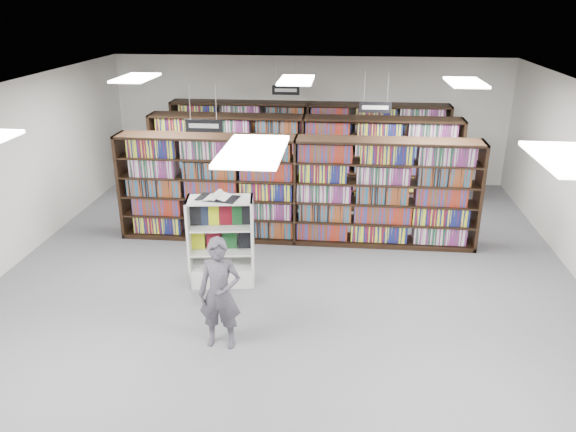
# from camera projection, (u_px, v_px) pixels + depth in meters

# --- Properties ---
(floor) EXTENTS (12.00, 12.00, 0.00)m
(floor) POSITION_uv_depth(u_px,v_px,m) (285.00, 287.00, 9.46)
(floor) COLOR #515256
(floor) RESTS_ON ground
(ceiling) EXTENTS (10.00, 12.00, 0.10)m
(ceiling) POSITION_uv_depth(u_px,v_px,m) (285.00, 96.00, 8.29)
(ceiling) COLOR silver
(ceiling) RESTS_ON wall_back
(wall_back) EXTENTS (10.00, 0.10, 3.20)m
(wall_back) POSITION_uv_depth(u_px,v_px,m) (309.00, 120.00, 14.43)
(wall_back) COLOR silver
(wall_back) RESTS_ON ground
(bookshelf_row_near) EXTENTS (7.00, 0.60, 2.10)m
(bookshelf_row_near) POSITION_uv_depth(u_px,v_px,m) (296.00, 190.00, 10.93)
(bookshelf_row_near) COLOR black
(bookshelf_row_near) RESTS_ON floor
(bookshelf_row_mid) EXTENTS (7.00, 0.60, 2.10)m
(bookshelf_row_mid) POSITION_uv_depth(u_px,v_px,m) (303.00, 162.00, 12.78)
(bookshelf_row_mid) COLOR black
(bookshelf_row_mid) RESTS_ON floor
(bookshelf_row_far) EXTENTS (7.00, 0.60, 2.10)m
(bookshelf_row_far) POSITION_uv_depth(u_px,v_px,m) (308.00, 144.00, 14.35)
(bookshelf_row_far) COLOR black
(bookshelf_row_far) RESTS_ON floor
(aisle_sign_left) EXTENTS (0.65, 0.02, 0.80)m
(aisle_sign_left) POSITION_uv_depth(u_px,v_px,m) (204.00, 125.00, 9.60)
(aisle_sign_left) COLOR #B2B2B7
(aisle_sign_left) RESTS_ON ceiling
(aisle_sign_right) EXTENTS (0.65, 0.02, 0.80)m
(aisle_sign_right) POSITION_uv_depth(u_px,v_px,m) (375.00, 106.00, 11.17)
(aisle_sign_right) COLOR #B2B2B7
(aisle_sign_right) RESTS_ON ceiling
(aisle_sign_center) EXTENTS (0.65, 0.02, 0.80)m
(aisle_sign_center) POSITION_uv_depth(u_px,v_px,m) (286.00, 89.00, 13.21)
(aisle_sign_center) COLOR #B2B2B7
(aisle_sign_center) RESTS_ON ceiling
(troffer_front_center) EXTENTS (0.60, 1.20, 0.04)m
(troffer_front_center) POSITION_uv_depth(u_px,v_px,m) (253.00, 151.00, 5.52)
(troffer_front_center) COLOR white
(troffer_front_center) RESTS_ON ceiling
(troffer_front_right) EXTENTS (0.60, 1.20, 0.04)m
(troffer_front_right) POSITION_uv_depth(u_px,v_px,m) (570.00, 159.00, 5.25)
(troffer_front_right) COLOR white
(troffer_front_right) RESTS_ON ceiling
(troffer_back_left) EXTENTS (0.60, 1.20, 0.04)m
(troffer_back_left) POSITION_uv_depth(u_px,v_px,m) (136.00, 78.00, 10.43)
(troffer_back_left) COLOR white
(troffer_back_left) RESTS_ON ceiling
(troffer_back_center) EXTENTS (0.60, 1.20, 0.04)m
(troffer_back_center) POSITION_uv_depth(u_px,v_px,m) (296.00, 80.00, 10.15)
(troffer_back_center) COLOR white
(troffer_back_center) RESTS_ON ceiling
(troffer_back_right) EXTENTS (0.60, 1.20, 0.04)m
(troffer_back_right) POSITION_uv_depth(u_px,v_px,m) (466.00, 83.00, 9.88)
(troffer_back_right) COLOR white
(troffer_back_right) RESTS_ON ceiling
(endcap_display) EXTENTS (1.15, 0.69, 1.52)m
(endcap_display) POSITION_uv_depth(u_px,v_px,m) (222.00, 254.00, 9.50)
(endcap_display) COLOR silver
(endcap_display) RESTS_ON floor
(open_book) EXTENTS (0.71, 0.48, 0.13)m
(open_book) POSITION_uv_depth(u_px,v_px,m) (217.00, 197.00, 9.10)
(open_book) COLOR black
(open_book) RESTS_ON endcap_display
(shopper) EXTENTS (0.60, 0.40, 1.62)m
(shopper) POSITION_uv_depth(u_px,v_px,m) (220.00, 294.00, 7.63)
(shopper) COLOR #544F5A
(shopper) RESTS_ON floor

